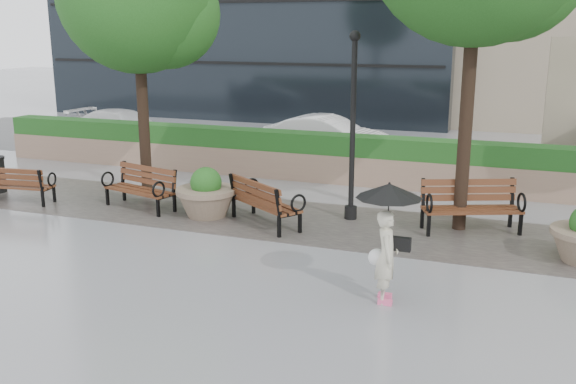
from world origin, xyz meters
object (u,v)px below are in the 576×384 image
(planter_left, at_px, (206,197))
(pedestrian, at_px, (387,231))
(bench_1, at_px, (140,197))
(bench_3, at_px, (471,217))
(lamppost, at_px, (352,139))
(car_right, at_px, (327,137))
(car_left, at_px, (124,127))
(bench_2, at_px, (265,212))
(bench_0, at_px, (19,192))

(planter_left, height_order, pedestrian, pedestrian)
(bench_1, bearing_deg, bench_3, 21.66)
(bench_3, bearing_deg, planter_left, 166.64)
(bench_3, relative_size, pedestrian, 1.14)
(bench_3, xyz_separation_m, lamppost, (-2.63, 0.03, 1.52))
(planter_left, xyz_separation_m, pedestrian, (4.85, -3.21, 0.70))
(planter_left, bearing_deg, pedestrian, -33.49)
(bench_1, distance_m, car_right, 8.09)
(bench_1, xyz_separation_m, bench_3, (7.59, 0.90, 0.03))
(planter_left, height_order, lamppost, lamppost)
(bench_1, bearing_deg, car_left, 141.66)
(bench_2, xyz_separation_m, lamppost, (1.64, 1.12, 1.54))
(bench_1, height_order, pedestrian, pedestrian)
(bench_2, relative_size, planter_left, 1.44)
(car_right, bearing_deg, lamppost, -152.68)
(planter_left, distance_m, car_right, 7.81)
(lamppost, bearing_deg, planter_left, -162.77)
(bench_0, height_order, car_left, car_left)
(planter_left, xyz_separation_m, car_left, (-7.36, 7.48, 0.19))
(bench_0, relative_size, pedestrian, 0.95)
(car_right, bearing_deg, bench_3, -136.33)
(bench_0, bearing_deg, planter_left, 178.92)
(lamppost, xyz_separation_m, car_right, (-2.67, 6.82, -1.15))
(car_left, bearing_deg, bench_0, -158.99)
(lamppost, bearing_deg, car_left, 148.24)
(bench_1, xyz_separation_m, car_left, (-5.55, 7.44, 0.34))
(bench_1, height_order, lamppost, lamppost)
(planter_left, distance_m, car_left, 10.50)
(bench_0, height_order, bench_3, bench_3)
(planter_left, distance_m, pedestrian, 5.86)
(bench_2, distance_m, pedestrian, 4.62)
(planter_left, relative_size, car_left, 0.31)
(bench_2, relative_size, car_left, 0.45)
(bench_1, relative_size, bench_2, 0.99)
(bench_0, distance_m, lamppost, 8.37)
(bench_3, bearing_deg, lamppost, 156.64)
(planter_left, bearing_deg, lamppost, 17.23)
(bench_0, xyz_separation_m, planter_left, (4.93, 0.57, 0.18))
(car_left, bearing_deg, lamppost, -117.56)
(bench_2, bearing_deg, car_left, -6.86)
(planter_left, xyz_separation_m, lamppost, (3.15, 0.98, 1.39))
(bench_1, distance_m, bench_2, 3.32)
(bench_2, distance_m, car_left, 11.70)
(bench_3, distance_m, car_right, 8.67)
(car_right, bearing_deg, bench_0, 153.07)
(bench_3, xyz_separation_m, pedestrian, (-0.93, -4.15, 0.83))
(bench_3, relative_size, lamppost, 0.52)
(car_left, distance_m, car_right, 7.85)
(bench_3, bearing_deg, bench_2, 171.59)
(car_right, distance_m, pedestrian, 11.85)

